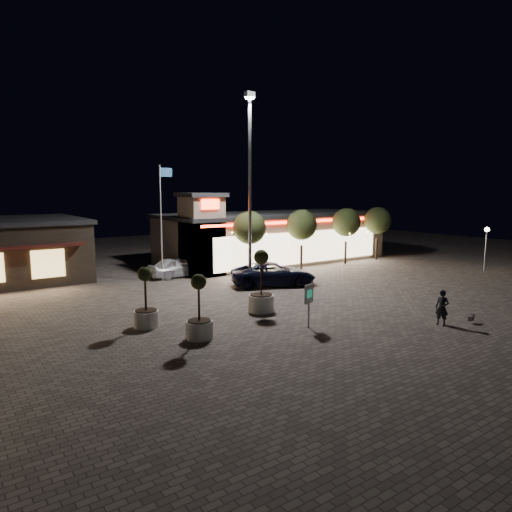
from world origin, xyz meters
TOP-DOWN VIEW (x-y plane):
  - ground at (0.00, 0.00)m, footprint 90.00×90.00m
  - retail_building at (9.51, 15.82)m, footprint 20.40×8.40m
  - floodlight_pole at (2.00, 8.00)m, footprint 0.60×0.40m
  - flagpole at (-1.90, 13.00)m, footprint 0.95×0.10m
  - lamp_post_east at (20.00, 2.00)m, footprint 0.36×0.36m
  - string_tree_a at (4.00, 11.00)m, footprint 2.42×2.42m
  - string_tree_b at (9.00, 11.00)m, footprint 2.42×2.42m
  - string_tree_c at (14.00, 11.00)m, footprint 2.42×2.42m
  - string_tree_d at (18.00, 11.00)m, footprint 2.42×2.42m
  - pickup_truck at (3.36, 7.25)m, footprint 6.15×4.52m
  - white_sedan at (-0.48, 13.72)m, footprint 4.33×1.77m
  - pedestrian at (4.39, -4.46)m, footprint 0.54×0.69m
  - dog at (5.87, -5.09)m, footprint 0.54×0.28m
  - planter_left at (-7.07, 3.21)m, footprint 1.15×1.15m
  - planter_mid at (-5.84, 0.32)m, footprint 1.14×1.14m
  - planter_right at (-1.13, 2.37)m, footprint 1.33×1.33m
  - valet_sign at (-0.98, -1.16)m, footprint 0.66×0.24m

SIDE VIEW (x-z plane):
  - ground at x=0.00m, z-range 0.00..0.00m
  - dog at x=5.87m, z-range 0.14..0.43m
  - white_sedan at x=-0.48m, z-range 0.00..1.47m
  - pickup_truck at x=3.36m, z-range 0.00..1.55m
  - pedestrian at x=4.39m, z-range 0.00..1.67m
  - planter_mid at x=-5.84m, z-range -0.54..2.27m
  - planter_left at x=-7.07m, z-range -0.54..2.29m
  - planter_right at x=-1.13m, z-range -0.62..2.64m
  - valet_sign at x=-0.98m, z-range 0.41..2.45m
  - retail_building at x=9.51m, z-range -0.84..5.26m
  - lamp_post_east at x=20.00m, z-range 0.72..4.20m
  - string_tree_a at x=4.00m, z-range 1.17..5.95m
  - string_tree_b at x=9.00m, z-range 1.17..5.95m
  - string_tree_c at x=14.00m, z-range 1.17..5.95m
  - string_tree_d at x=18.00m, z-range 1.17..5.95m
  - flagpole at x=-1.90m, z-range 0.74..8.74m
  - floodlight_pole at x=2.00m, z-range 0.83..13.21m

